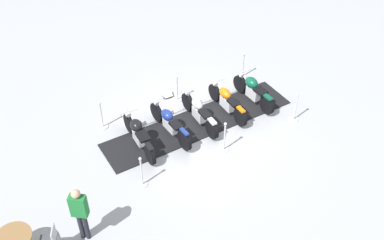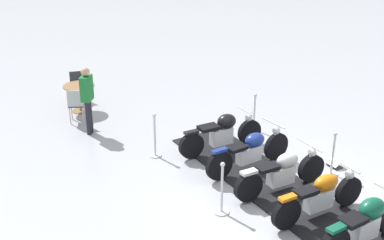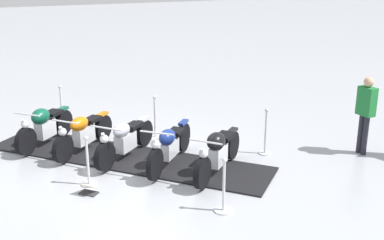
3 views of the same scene
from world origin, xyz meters
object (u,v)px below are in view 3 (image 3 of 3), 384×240
Objects in this scene: motorcycle_chrome at (125,139)px; motorcycle_black at (218,151)px; motorcycle_copper at (83,132)px; info_placard at (89,190)px; stanchion_right_mid at (88,169)px; bystander_person at (366,109)px; motorcycle_navy at (169,145)px; stanchion_left_mid at (155,123)px; stanchion_right_rear at (224,195)px; stanchion_left_rear at (265,138)px; stanchion_left_front at (62,112)px; motorcycle_forest at (44,125)px.

motorcycle_chrome is 2.15m from motorcycle_black.
motorcycle_copper is 2.20m from info_placard.
stanchion_right_mid is 0.57× the size of bystander_person.
motorcycle_navy is (-1.51, 1.54, 0.01)m from motorcycle_copper.
bystander_person is at bearing 119.03° from motorcycle_navy.
motorcycle_chrome is at bearing 44.43° from stanchion_left_mid.
motorcycle_black is 1.55m from stanchion_right_rear.
stanchion_left_rear and stanchion_left_front have the same top height.
stanchion_left_mid is (-2.06, -2.03, 0.03)m from stanchion_right_mid.
motorcycle_navy reaches higher than motorcycle_black.
motorcycle_copper is at bearing 87.51° from motorcycle_forest.
motorcycle_forest is 3.98× the size of info_placard.
stanchion_left_front is 2.76m from stanchion_left_mid.
motorcycle_black is at bearing -8.71° from bystander_person.
info_placard is at bearing 87.23° from stanchion_left_front.
stanchion_right_rear is 4.00m from stanchion_left_mid.
stanchion_right_rear is (-2.44, 4.50, -0.19)m from motorcycle_forest.
motorcycle_black is 2.58m from stanchion_right_mid.
motorcycle_copper is at bearing 93.11° from stanchion_left_front.
stanchion_right_mid is (1.76, 0.21, -0.15)m from motorcycle_navy.
stanchion_left_front is at bearing -91.82° from stanchion_right_mid.
info_placard is (2.15, 2.40, -0.30)m from stanchion_left_mid.
stanchion_left_rear reaches higher than motorcycle_copper.
stanchion_left_mid is at bearing -86.26° from info_placard.
stanchion_right_rear reaches higher than motorcycle_black.
stanchion_right_rear is at bearing 88.18° from stanchion_left_mid.
stanchion_left_rear is 2.29m from bystander_person.
motorcycle_chrome is 1.72× the size of stanchion_right_rear.
bystander_person reaches higher than stanchion_left_rear.
stanchion_left_front is (-0.63, -1.48, -0.16)m from motorcycle_forest.
stanchion_right_rear is (-1.94, 1.97, -0.03)m from stanchion_right_mid.
motorcycle_copper is at bearing -98.07° from stanchion_right_mid.
stanchion_right_rear is at bearing -172.73° from info_placard.
motorcycle_navy is 1.77m from stanchion_right_mid.
motorcycle_forest is 1.48× the size of stanchion_left_front.
info_placard is at bearing 51.38° from motorcycle_forest.
motorcycle_black is at bearing 87.67° from motorcycle_forest.
stanchion_left_mid is at bearing -45.53° from stanchion_left_rear.
stanchion_right_rear is at bearing 65.18° from motorcycle_chrome.
info_placard is (4.09, 0.43, -0.31)m from stanchion_left_rear.
motorcycle_forest is at bearing -36.31° from info_placard.
stanchion_left_mid reaches higher than motorcycle_forest.
motorcycle_forest is at bearing -28.74° from stanchion_left_rear.
stanchion_left_mid is at bearing 144.95° from motorcycle_copper.
motorcycle_copper is 6.33m from bystander_person.
bystander_person is at bearing 112.64° from motorcycle_copper.
stanchion_left_front is 0.61× the size of bystander_person.
stanchion_right_rear is at bearing 44.47° from stanchion_left_rear.
motorcycle_navy is 1.02× the size of motorcycle_black.
stanchion_left_rear is 4.12m from info_placard.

